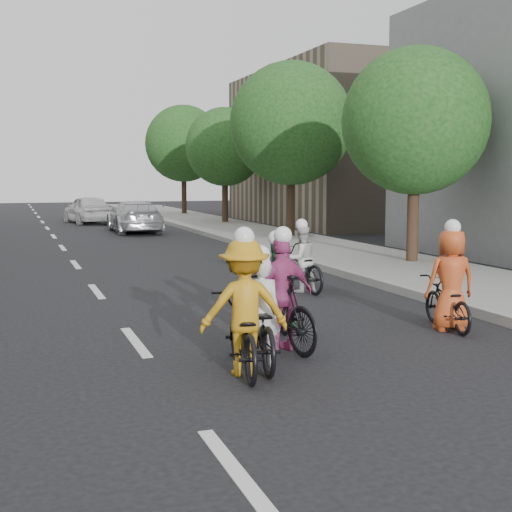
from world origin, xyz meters
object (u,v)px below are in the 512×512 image
cyclist_5 (281,304)px  cyclist_3 (258,324)px  cyclist_0 (449,291)px  follow_car_lead (134,217)px  follow_car_trail (88,209)px  cyclist_1 (275,293)px  cyclist_2 (243,320)px  cyclist_4 (300,265)px

cyclist_5 → cyclist_3: bearing=38.5°
cyclist_0 → cyclist_3: size_ratio=0.91×
follow_car_lead → follow_car_trail: bearing=-79.3°
cyclist_1 → cyclist_3: bearing=64.5°
cyclist_3 → follow_car_lead: size_ratio=0.41×
cyclist_1 → cyclist_3: (-0.97, -1.94, -0.06)m
follow_car_trail → follow_car_lead: bearing=91.3°
cyclist_1 → cyclist_3: 2.17m
cyclist_0 → cyclist_2: cyclist_2 is taller
cyclist_4 → follow_car_trail: 24.49m
cyclist_2 → cyclist_3: bearing=-126.9°
follow_car_lead → cyclist_5: bearing=85.8°
cyclist_4 → follow_car_lead: bearing=-94.7°
cyclist_1 → follow_car_lead: bearing=-92.4°
cyclist_0 → follow_car_lead: size_ratio=0.37×
cyclist_3 → follow_car_trail: 29.86m
cyclist_2 → cyclist_3: (0.31, 0.30, -0.13)m
cyclist_2 → follow_car_lead: cyclist_2 is taller
cyclist_0 → cyclist_5: size_ratio=0.94×
cyclist_2 → cyclist_4: cyclist_2 is taller
cyclist_1 → cyclist_4: cyclist_1 is taller
cyclist_3 → follow_car_trail: cyclist_3 is taller
cyclist_1 → follow_car_lead: cyclist_1 is taller
cyclist_2 → cyclist_4: size_ratio=0.98×
cyclist_1 → cyclist_4: (1.90, 3.50, -0.04)m
cyclist_5 → cyclist_0: bearing=175.6°
cyclist_0 → cyclist_5: 3.08m
cyclist_2 → cyclist_4: 6.56m
cyclist_0 → cyclist_1: bearing=-9.3°
cyclist_0 → follow_car_trail: 28.90m
cyclist_1 → cyclist_4: bearing=-117.5°
follow_car_lead → cyclist_0: bearing=93.8°
cyclist_0 → cyclist_1: (-2.68, 0.86, -0.02)m
cyclist_1 → cyclist_2: size_ratio=0.84×
cyclist_5 → follow_car_lead: 22.25m
cyclist_2 → follow_car_trail: cyclist_2 is taller
cyclist_2 → follow_car_trail: (1.23, 30.15, 0.06)m
cyclist_5 → follow_car_trail: 29.15m
cyclist_2 → cyclist_5: size_ratio=1.01×
cyclist_5 → follow_car_lead: cyclist_5 is taller
cyclist_1 → cyclist_5: 1.29m
cyclist_0 → cyclist_2: bearing=27.7°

